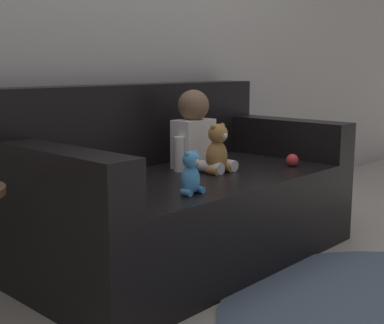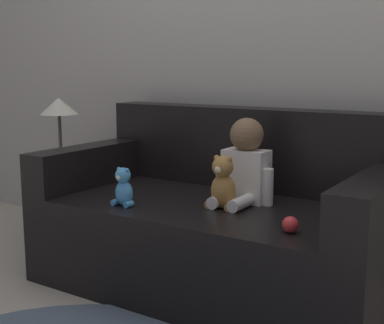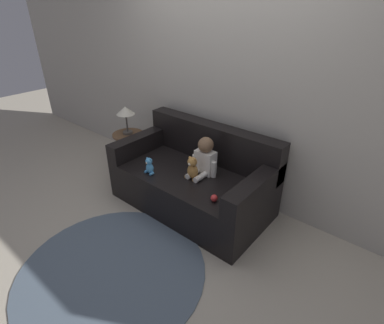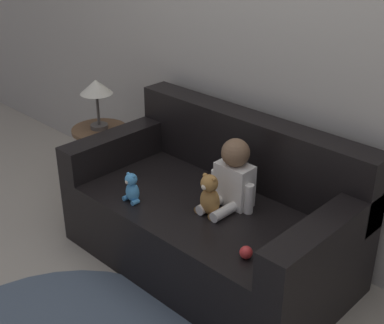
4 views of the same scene
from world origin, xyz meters
The scene contains 6 objects.
ground_plane centered at (0.00, 0.00, 0.00)m, with size 12.00×12.00×0.00m, color #B7AD99.
couch centered at (0.00, 0.05, 0.30)m, with size 1.65×0.88×0.84m.
person_baby centered at (0.12, 0.06, 0.60)m, with size 0.29×0.30×0.39m.
teddy_bear_brown centered at (0.10, -0.10, 0.54)m, with size 0.14×0.11×0.24m.
plush_toy_side centered at (-0.30, -0.30, 0.51)m, with size 0.10×0.08×0.18m.
toy_ball centered at (0.49, -0.27, 0.46)m, with size 0.06×0.06×0.06m.
Camera 1 is at (-1.81, -1.72, 0.93)m, focal length 50.00 mm.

